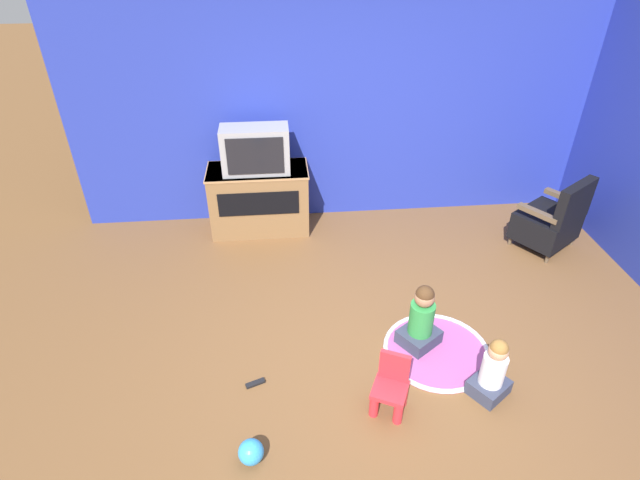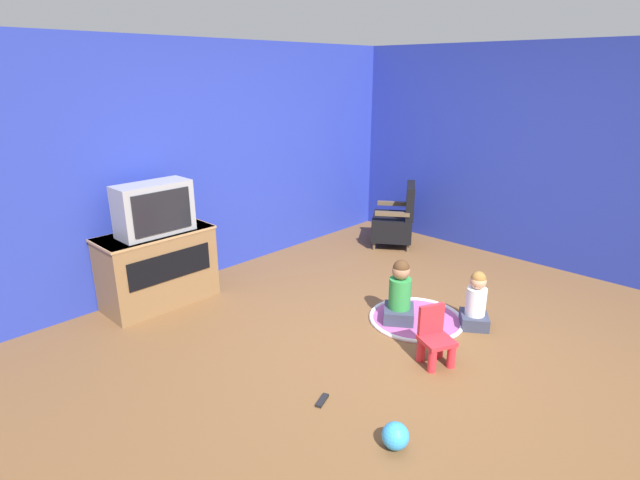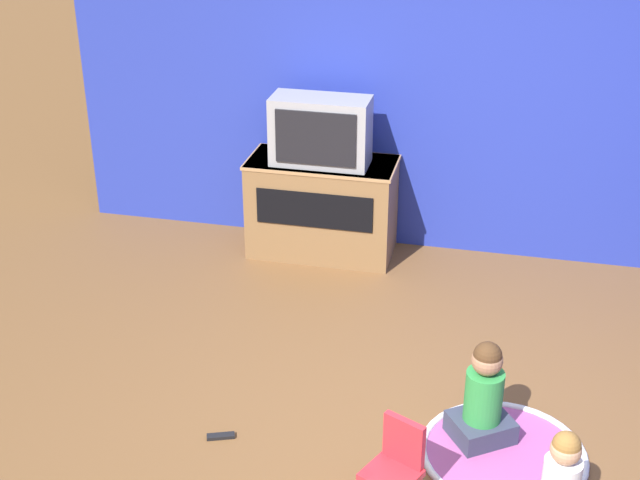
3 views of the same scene
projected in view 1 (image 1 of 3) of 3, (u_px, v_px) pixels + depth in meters
ground_plane at (388, 357)px, 4.08m from camera, size 30.00×30.00×0.00m
wall_back at (339, 108)px, 5.37m from camera, size 5.75×0.12×2.53m
tv_cabinet at (259, 199)px, 5.52m from camera, size 1.09×0.51×0.74m
television at (255, 150)px, 5.14m from camera, size 0.70×0.32×0.49m
black_armchair at (551, 221)px, 5.23m from camera, size 0.78×0.76×0.83m
yellow_kid_chair at (390, 389)px, 3.57m from camera, size 0.32×0.31×0.47m
play_mat at (437, 351)px, 4.13m from camera, size 0.88×0.88×0.04m
child_watching_left at (493, 371)px, 3.66m from camera, size 0.36×0.35×0.54m
child_watching_center at (421, 320)px, 4.07m from camera, size 0.41×0.40×0.61m
toy_ball at (251, 452)px, 3.27m from camera, size 0.17×0.17×0.17m
remote_control at (255, 383)px, 3.84m from camera, size 0.16×0.09×0.02m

